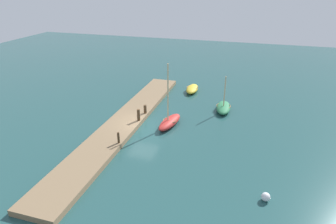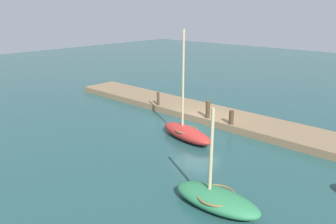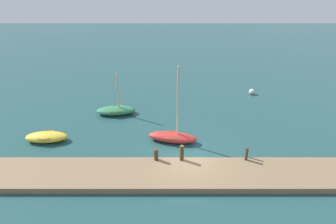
% 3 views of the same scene
% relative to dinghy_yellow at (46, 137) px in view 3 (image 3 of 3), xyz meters
% --- Properties ---
extents(ground_plane, '(84.00, 84.00, 0.00)m').
position_rel_dinghy_yellow_xyz_m(ground_plane, '(10.13, -2.32, -0.35)').
color(ground_plane, '#234C4C').
extents(dock_platform, '(24.51, 2.98, 0.41)m').
position_rel_dinghy_yellow_xyz_m(dock_platform, '(10.13, -4.04, -0.14)').
color(dock_platform, '#846B4C').
rests_on(dock_platform, ground_plane).
extents(dinghy_yellow, '(3.09, 1.39, 0.67)m').
position_rel_dinghy_yellow_xyz_m(dinghy_yellow, '(0.00, 0.00, 0.00)').
color(dinghy_yellow, gold).
rests_on(dinghy_yellow, ground_plane).
extents(rowboat_green, '(3.38, 1.60, 3.67)m').
position_rel_dinghy_yellow_xyz_m(rowboat_green, '(4.45, 4.16, 0.02)').
color(rowboat_green, '#2D7A4C').
rests_on(rowboat_green, ground_plane).
extents(rowboat_red, '(3.73, 1.78, 5.82)m').
position_rel_dinghy_yellow_xyz_m(rowboat_red, '(9.21, -0.06, 0.09)').
color(rowboat_red, '#B72D28').
rests_on(rowboat_red, ground_plane).
extents(mooring_post_west, '(0.27, 0.27, 0.81)m').
position_rel_dinghy_yellow_xyz_m(mooring_post_west, '(8.11, -2.81, 0.47)').
color(mooring_post_west, '#47331E').
rests_on(mooring_post_west, dock_platform).
extents(mooring_post_mid_west, '(0.26, 0.26, 1.08)m').
position_rel_dinghy_yellow_xyz_m(mooring_post_mid_west, '(9.76, -2.81, 0.61)').
color(mooring_post_mid_west, '#47331E').
rests_on(mooring_post_mid_west, dock_platform).
extents(mooring_post_mid_east, '(0.18, 0.18, 0.90)m').
position_rel_dinghy_yellow_xyz_m(mooring_post_mid_east, '(13.92, -2.81, 0.52)').
color(mooring_post_mid_east, '#47331E').
rests_on(mooring_post_mid_east, dock_platform).
extents(marker_buoy, '(0.54, 0.54, 0.54)m').
position_rel_dinghy_yellow_xyz_m(marker_buoy, '(16.96, 8.16, -0.08)').
color(marker_buoy, silver).
rests_on(marker_buoy, ground_plane).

